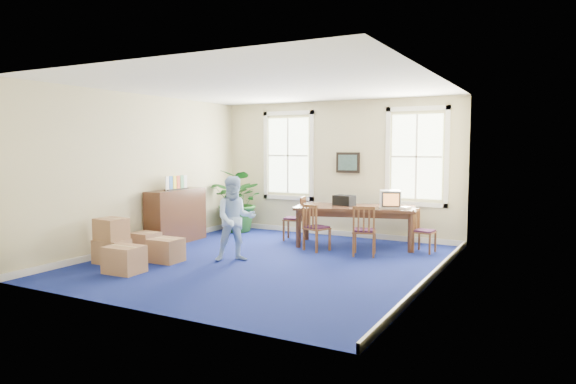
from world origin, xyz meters
The scene contains 25 objects.
floor centered at (0.00, 0.00, 0.00)m, with size 6.50×6.50×0.00m, color navy.
ceiling centered at (0.00, 0.00, 3.20)m, with size 6.50×6.50×0.00m, color white.
wall_back centered at (0.00, 3.25, 1.60)m, with size 6.50×6.50×0.00m, color beige.
wall_front centered at (0.00, -3.25, 1.60)m, with size 6.50×6.50×0.00m, color beige.
wall_left centered at (-3.00, 0.00, 1.60)m, with size 6.50×6.50×0.00m, color beige.
wall_right centered at (3.00, 0.00, 1.60)m, with size 6.50×6.50×0.00m, color beige.
baseboard_back centered at (0.00, 3.22, 0.06)m, with size 6.00×0.04×0.12m, color white.
baseboard_left centered at (-2.97, 0.00, 0.06)m, with size 0.04×6.50×0.12m, color white.
baseboard_right centered at (2.97, 0.00, 0.06)m, with size 0.04×6.50×0.12m, color white.
window_left centered at (-1.30, 3.23, 1.90)m, with size 1.40×0.12×2.20m, color white, non-canonical shape.
window_right centered at (1.90, 3.23, 1.90)m, with size 1.40×0.12×2.20m, color white, non-canonical shape.
wall_picture centered at (0.30, 3.20, 1.75)m, with size 0.58×0.06×0.48m, color black, non-canonical shape.
conference_table centered at (0.87, 2.21, 0.43)m, with size 2.50×1.14×0.85m, color #48281A, non-canonical shape.
crt_tv centered at (1.61, 2.27, 1.03)m, with size 0.40×0.44×0.37m, color #B7B7BC, non-canonical shape.
game_console centered at (1.95, 2.21, 0.88)m, with size 0.16×0.20×0.05m, color white.
equipment_bag centered at (0.59, 2.27, 0.96)m, with size 0.44×0.28×0.22m, color black.
chair_near_left centered at (0.36, 1.36, 0.48)m, with size 0.43×0.43×0.96m, color brown, non-canonical shape.
chair_near_right centered at (1.38, 1.36, 0.49)m, with size 0.44×0.44×0.99m, color brown, non-canonical shape.
chair_end_left centered at (-0.60, 2.21, 0.49)m, with size 0.44×0.44×0.99m, color brown, non-canonical shape.
chair_end_right centered at (2.35, 2.21, 0.43)m, with size 0.39×0.39×0.87m, color brown, non-canonical shape.
man centered at (-0.56, -0.23, 0.79)m, with size 0.77×0.60×1.58m, color #A2C5F7.
credenza centered at (-2.75, 0.69, 0.63)m, with size 0.46×1.61×1.26m, color #48281A.
brochure_rack centered at (-2.73, 0.69, 1.43)m, with size 0.13×0.74×0.33m, color #99999E, non-canonical shape.
potted_plant centered at (-2.33, 2.59, 0.77)m, with size 1.39×1.21×1.55m, color #1A4E1B.
cardboard_boxes centered at (-2.24, -1.33, 0.43)m, with size 1.51×1.51×0.87m, color #A87651, non-canonical shape.
Camera 1 is at (4.73, -8.05, 2.11)m, focal length 32.00 mm.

